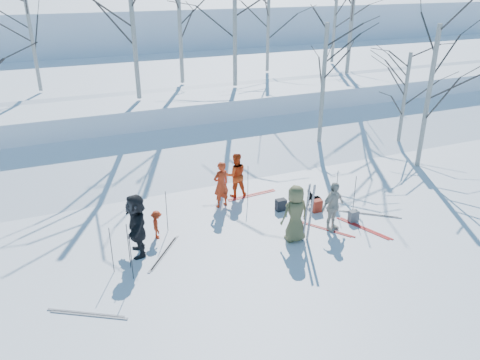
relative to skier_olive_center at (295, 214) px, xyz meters
name	(u,v)px	position (x,y,z in m)	size (l,w,h in m)	color
ground	(260,238)	(-0.90, 0.51, -0.88)	(120.00, 120.00, 0.00)	white
snow_ramp	(189,157)	(-0.90, 7.51, -0.73)	(70.00, 9.50, 1.40)	white
snow_plateau	(138,89)	(-0.90, 17.51, 0.12)	(70.00, 18.00, 2.20)	white
far_hill	(91,35)	(-0.90, 38.51, 1.12)	(90.00, 30.00, 6.00)	white
skier_olive_center	(295,214)	(0.00, 0.00, 0.00)	(0.86, 0.56, 1.75)	brown
skier_red_north	(221,184)	(-1.19, 2.94, -0.07)	(0.59, 0.39, 1.62)	#B82D11
skier_redor_behind	(236,175)	(-0.41, 3.51, -0.07)	(0.78, 0.61, 1.61)	red
skier_red_seated	(157,225)	(-3.71, 1.73, -0.43)	(0.58, 0.33, 0.89)	#B82D11
skier_cream_east	(333,207)	(1.37, 0.10, -0.09)	(0.93, 0.39, 1.58)	beige
skier_grey_west	(137,225)	(-4.41, 1.09, 0.04)	(1.70, 0.54, 1.84)	black
dog	(315,199)	(1.76, 1.69, -0.60)	(0.30, 0.65, 0.55)	black
upright_ski_left	(306,213)	(0.24, -0.21, 0.07)	(0.07, 0.02, 1.90)	silver
upright_ski_right	(311,213)	(0.36, -0.27, 0.07)	(0.07, 0.02, 1.90)	silver
ski_pair_a	(370,214)	(3.10, 0.41, -0.87)	(1.62, 1.33, 0.02)	silver
ski_pair_b	(364,228)	(2.34, -0.27, -0.87)	(0.83, 1.85, 0.02)	red
ski_pair_c	(164,253)	(-3.77, 0.79, -0.87)	(1.32, 1.63, 0.02)	silver
ski_pair_d	(87,314)	(-6.09, -1.04, -0.87)	(1.72, 1.16, 0.02)	silver
ski_pair_e	(252,195)	(0.12, 3.31, -0.87)	(1.91, 0.35, 0.02)	red
ski_pair_f	(324,229)	(1.19, 0.20, -0.87)	(1.23, 1.69, 0.02)	red
ski_pole_a	(167,211)	(-3.32, 2.02, -0.21)	(0.02, 0.02, 1.34)	black
ski_pole_b	(129,246)	(-4.77, 0.47, -0.21)	(0.02, 0.02, 1.34)	black
ski_pole_c	(112,250)	(-5.22, 0.45, -0.21)	(0.02, 0.02, 1.34)	black
ski_pole_d	(131,257)	(-4.81, -0.06, -0.21)	(0.02, 0.02, 1.34)	black
ski_pole_e	(337,189)	(2.35, 1.34, -0.21)	(0.02, 0.02, 1.34)	black
ski_pole_f	(354,195)	(2.64, 0.74, -0.21)	(0.02, 0.02, 1.34)	black
ski_pole_g	(248,184)	(-0.21, 2.91, -0.21)	(0.02, 0.02, 1.34)	black
backpack_red	(317,206)	(1.59, 1.30, -0.67)	(0.32, 0.22, 0.42)	maroon
backpack_grey	(353,216)	(2.30, 0.24, -0.69)	(0.30, 0.20, 0.38)	#575A5F
backpack_dark	(281,205)	(0.53, 1.86, -0.68)	(0.34, 0.24, 0.40)	black
birch_plateau_a	(335,13)	(11.08, 15.04, 4.26)	(4.72, 4.72, 5.88)	silver
birch_plateau_d	(268,25)	(5.93, 13.91, 3.84)	(4.13, 4.13, 5.04)	silver
birch_plateau_e	(133,22)	(-2.24, 10.33, 4.56)	(5.13, 5.13, 6.47)	silver
birch_plateau_f	(180,21)	(0.52, 12.77, 4.31)	(4.78, 4.78, 5.98)	silver
birch_plateau_g	(32,39)	(-6.25, 13.67, 3.71)	(3.95, 3.95, 4.78)	silver
birch_plateau_h	(235,17)	(2.73, 11.07, 4.59)	(5.17, 5.17, 6.53)	silver
birch_edge_b	(428,99)	(7.63, 3.18, 1.94)	(4.54, 4.54, 5.63)	silver
birch_edge_c	(404,101)	(8.55, 5.46, 1.24)	(3.57, 3.57, 4.24)	silver
birch_edge_e	(323,91)	(4.75, 6.25, 1.88)	(4.47, 4.47, 5.52)	silver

